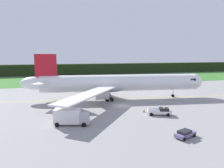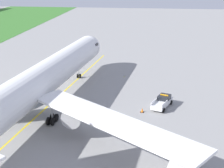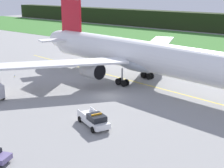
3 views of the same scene
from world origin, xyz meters
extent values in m
plane|color=gray|center=(0.00, 0.00, 0.00)|extent=(320.00, 320.00, 0.00)
cube|color=yellow|center=(1.63, 9.27, 0.00)|extent=(77.62, 9.30, 0.01)
cylinder|color=white|center=(1.63, 9.27, 5.18)|extent=(49.10, 10.88, 5.28)
ellipsoid|color=white|center=(-24.19, 12.27, 5.58)|extent=(8.85, 4.91, 3.96)
ellipsoid|color=#ACB5BF|center=(-0.79, 9.55, 3.73)|extent=(10.62, 6.67, 2.91)
cube|color=white|center=(-6.46, 24.32, 4.52)|extent=(14.28, 25.65, 0.35)
cylinder|color=#A9A9A9|center=(-3.43, 18.05, 3.13)|extent=(4.11, 3.23, 2.81)
cylinder|color=black|center=(-1.49, 17.82, 3.13)|extent=(0.42, 2.59, 2.59)
cube|color=white|center=(-9.69, -3.52, 4.52)|extent=(18.96, 23.62, 0.35)
cylinder|color=#A9A9A9|center=(-5.31, 1.89, 3.13)|extent=(4.11, 3.23, 2.81)
cylinder|color=black|center=(-3.37, 1.66, 3.13)|extent=(0.42, 2.59, 2.59)
cube|color=#B41521|center=(-20.68, 11.86, 10.32)|extent=(6.49, 1.18, 8.16)
cube|color=white|center=(-20.74, 15.66, 6.11)|extent=(4.39, 7.60, 0.28)
cube|color=white|center=(-21.61, 8.17, 6.11)|extent=(5.74, 7.76, 0.28)
cylinder|color=gray|center=(-1.39, 13.08, 1.87)|extent=(0.28, 0.28, 2.54)
cylinder|color=black|center=(-0.73, 12.65, 0.60)|extent=(1.23, 0.44, 1.20)
cylinder|color=black|center=(-0.65, 13.35, 0.60)|extent=(1.23, 0.44, 1.20)
cylinder|color=black|center=(-2.13, 12.81, 0.60)|extent=(1.23, 0.44, 1.20)
cylinder|color=black|center=(-2.04, 13.51, 0.60)|extent=(1.23, 0.44, 1.20)
cylinder|color=gray|center=(-2.18, 6.26, 1.87)|extent=(0.28, 0.28, 2.54)
cylinder|color=black|center=(-1.45, 6.52, 0.60)|extent=(1.23, 0.44, 1.20)
cylinder|color=black|center=(-1.53, 5.83, 0.60)|extent=(1.23, 0.44, 1.20)
cylinder|color=black|center=(-2.84, 6.69, 0.60)|extent=(1.23, 0.44, 1.20)
cylinder|color=black|center=(-2.92, 5.99, 0.60)|extent=(1.23, 0.44, 1.20)
cube|color=white|center=(6.08, -10.28, 0.73)|extent=(5.94, 3.83, 0.70)
cube|color=black|center=(7.03, -10.64, 1.43)|extent=(2.74, 2.48, 0.70)
cube|color=white|center=(5.16, -8.93, 1.31)|extent=(2.55, 1.06, 0.45)
cube|color=white|center=(4.49, -10.67, 1.31)|extent=(2.55, 1.06, 0.45)
cube|color=orange|center=(7.03, -10.64, 1.86)|extent=(0.68, 1.35, 0.16)
cylinder|color=black|center=(8.22, -10.03, 0.38)|extent=(0.80, 0.50, 0.76)
cylinder|color=black|center=(7.51, -11.90, 0.38)|extent=(0.80, 0.50, 0.76)
cylinder|color=black|center=(4.66, -8.67, 0.38)|extent=(0.80, 0.50, 0.76)
cylinder|color=black|center=(3.95, -10.53, 0.38)|extent=(0.80, 0.50, 0.76)
cylinder|color=black|center=(-11.73, -11.60, 0.45)|extent=(0.94, 0.47, 0.90)
cylinder|color=black|center=(5.31, -22.07, 0.30)|extent=(0.62, 0.39, 0.60)
cube|color=black|center=(3.54, -7.07, 0.01)|extent=(0.58, 0.58, 0.03)
cone|color=orange|center=(3.54, -7.07, 0.38)|extent=(0.45, 0.45, 0.70)
cylinder|color=yellow|center=(-22.11, -2.45, 0.14)|extent=(0.10, 0.10, 0.27)
sphere|color=blue|center=(-22.11, -2.45, 0.32)|extent=(0.12, 0.12, 0.12)
camera|label=1|loc=(-16.54, -53.15, 14.49)|focal=32.75mm
camera|label=2|loc=(-45.95, -8.31, 21.89)|focal=52.86mm
camera|label=3|loc=(32.34, -38.28, 16.48)|focal=52.75mm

